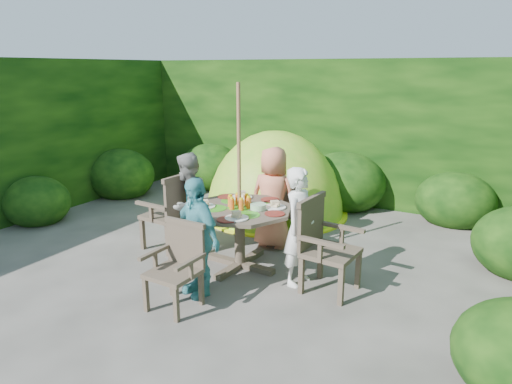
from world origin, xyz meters
The scene contains 13 objects.
ground centered at (0.00, 0.00, 0.00)m, with size 60.00×60.00×0.00m, color #474440.
hedge_enclosure centered at (0.00, 1.33, 1.25)m, with size 9.00×9.00×2.50m.
patio_table centered at (0.34, 0.30, 0.64)m, with size 1.36×1.36×0.91m.
parasol_pole centered at (0.33, 0.30, 1.10)m, with size 0.04×0.04×2.20m, color brown.
garden_chair_right centered at (1.42, 0.25, 0.53)m, with size 0.57×0.63×0.99m.
garden_chair_left centered at (-0.76, 0.35, 0.53)m, with size 0.57×0.63×0.99m.
garden_chair_back centered at (0.40, 1.40, 0.45)m, with size 0.55×0.51×0.84m.
garden_chair_front centered at (0.28, -0.80, 0.45)m, with size 0.51×0.46×0.84m.
child_right centered at (1.13, 0.26, 0.67)m, with size 0.49×0.32×1.33m, color white.
child_left centered at (-0.47, 0.34, 0.66)m, with size 0.65×0.50×1.33m, color gray.
child_back centered at (0.37, 1.10, 0.68)m, with size 0.67×0.43×1.36m, color #DE7D5B.
child_front centered at (0.29, -0.50, 0.64)m, with size 0.75×0.31×1.28m, color #4BA5B0.
dome_tent centered at (-0.26, 2.38, 0.00)m, with size 2.55×2.55×2.76m.
Camera 1 is at (3.03, -4.10, 2.35)m, focal length 32.00 mm.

